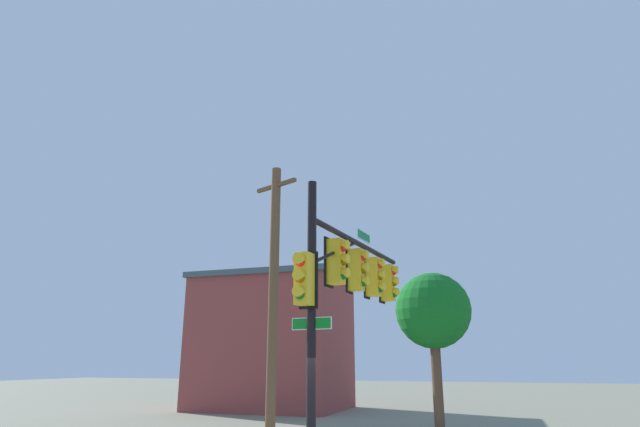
{
  "coord_description": "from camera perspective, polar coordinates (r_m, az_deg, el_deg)",
  "views": [
    {
      "loc": [
        -10.48,
        -3.73,
        2.42
      ],
      "look_at": [
        0.11,
        -0.15,
        5.65
      ],
      "focal_mm": 28.9,
      "sensor_mm": 36.0,
      "label": 1
    }
  ],
  "objects": [
    {
      "name": "tree_near",
      "position": [
        20.79,
        12.41,
        -10.57
      ],
      "size": [
        2.9,
        2.9,
        5.8
      ],
      "color": "brown",
      "rests_on": "ground_plane"
    },
    {
      "name": "utility_pole",
      "position": [
        16.58,
        -5.18,
        -8.92
      ],
      "size": [
        0.81,
        1.7,
        8.73
      ],
      "color": "brown",
      "rests_on": "ground_plane"
    },
    {
      "name": "brick_building",
      "position": [
        29.15,
        -5.22,
        -13.85
      ],
      "size": [
        6.34,
        7.91,
        7.05
      ],
      "color": "brown",
      "rests_on": "ground_plane"
    },
    {
      "name": "signal_pole_assembly",
      "position": [
        13.1,
        3.21,
        -7.54
      ],
      "size": [
        6.47,
        1.46,
        6.38
      ],
      "color": "black",
      "rests_on": "ground_plane"
    }
  ]
}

